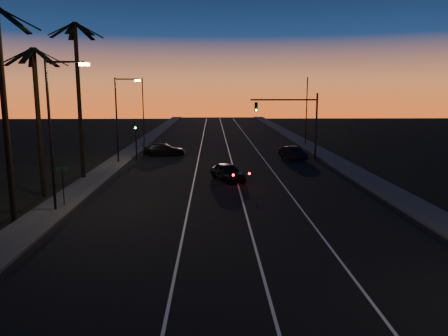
{
  "coord_description": "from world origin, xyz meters",
  "views": [
    {
      "loc": [
        -1.48,
        -5.82,
        7.22
      ],
      "look_at": [
        -0.79,
        20.04,
        2.64
      ],
      "focal_mm": 35.0,
      "sensor_mm": 36.0,
      "label": 1
    }
  ],
  "objects_px": {
    "lead_car": "(228,172)",
    "cross_car": "(164,149)",
    "right_car": "(293,153)",
    "signal_mast": "(294,114)"
  },
  "relations": [
    {
      "from": "lead_car",
      "to": "cross_car",
      "type": "bearing_deg",
      "value": 115.64
    },
    {
      "from": "lead_car",
      "to": "right_car",
      "type": "xyz_separation_m",
      "value": [
        7.34,
        10.88,
        -0.02
      ]
    },
    {
      "from": "lead_car",
      "to": "right_car",
      "type": "distance_m",
      "value": 13.12
    },
    {
      "from": "signal_mast",
      "to": "lead_car",
      "type": "height_order",
      "value": "signal_mast"
    },
    {
      "from": "signal_mast",
      "to": "right_car",
      "type": "height_order",
      "value": "signal_mast"
    },
    {
      "from": "signal_mast",
      "to": "cross_car",
      "type": "bearing_deg",
      "value": 167.49
    },
    {
      "from": "signal_mast",
      "to": "right_car",
      "type": "xyz_separation_m",
      "value": [
        -0.05,
        0.0,
        -4.09
      ]
    },
    {
      "from": "right_car",
      "to": "cross_car",
      "type": "bearing_deg",
      "value": 167.46
    },
    {
      "from": "right_car",
      "to": "cross_car",
      "type": "relative_size",
      "value": 0.89
    },
    {
      "from": "cross_car",
      "to": "signal_mast",
      "type": "bearing_deg",
      "value": -12.51
    }
  ]
}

